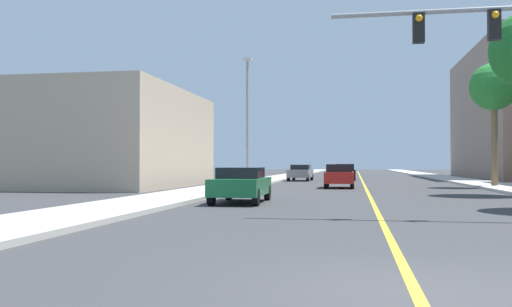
{
  "coord_description": "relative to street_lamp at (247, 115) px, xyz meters",
  "views": [
    {
      "loc": [
        -0.72,
        -6.76,
        1.53
      ],
      "look_at": [
        -5.44,
        19.43,
        2.03
      ],
      "focal_mm": 38.23,
      "sensor_mm": 36.0,
      "label": 1
    }
  ],
  "objects": [
    {
      "name": "car_green",
      "position": [
        2.29,
        -12.85,
        -3.9
      ],
      "size": [
        1.98,
        4.36,
        1.38
      ],
      "rotation": [
        0.0,
        0.0,
        3.17
      ],
      "color": "#196638",
      "rests_on": "ground"
    },
    {
      "name": "ground",
      "position": [
        7.36,
        15.04,
        -4.63
      ],
      "size": [
        192.0,
        192.0,
        0.0
      ],
      "primitive_type": "plane",
      "color": "#38383A"
    },
    {
      "name": "street_lamp",
      "position": [
        0.0,
        0.0,
        0.0
      ],
      "size": [
        0.56,
        0.28,
        8.1
      ],
      "color": "gray",
      "rests_on": "sidewalk_left"
    },
    {
      "name": "car_black",
      "position": [
        5.79,
        17.11,
        -3.86
      ],
      "size": [
        1.97,
        4.62,
        1.51
      ],
      "rotation": [
        0.0,
        0.0,
        0.02
      ],
      "color": "black",
      "rests_on": "ground"
    },
    {
      "name": "car_gray",
      "position": [
        1.93,
        14.91,
        -3.88
      ],
      "size": [
        2.02,
        4.41,
        1.44
      ],
      "rotation": [
        0.0,
        0.0,
        3.11
      ],
      "color": "slate",
      "rests_on": "ground"
    },
    {
      "name": "building_left_near",
      "position": [
        -10.81,
        0.75,
        -1.41
      ],
      "size": [
        12.84,
        15.19,
        6.43
      ],
      "primitive_type": "cube",
      "color": "tan",
      "rests_on": "ground"
    },
    {
      "name": "lane_marking_center",
      "position": [
        7.36,
        15.04,
        -4.62
      ],
      "size": [
        0.16,
        144.0,
        0.01
      ],
      "primitive_type": "cube",
      "color": "yellow",
      "rests_on": "ground"
    },
    {
      "name": "sidewalk_left",
      "position": [
        -1.14,
        15.04,
        -4.55
      ],
      "size": [
        3.28,
        168.0,
        0.15
      ],
      "primitive_type": "cube",
      "color": "#B2ADA3",
      "rests_on": "ground"
    },
    {
      "name": "car_red",
      "position": [
        5.72,
        0.94,
        -3.85
      ],
      "size": [
        1.85,
        3.89,
        1.49
      ],
      "rotation": [
        0.0,
        0.0,
        0.01
      ],
      "color": "red",
      "rests_on": "ground"
    },
    {
      "name": "sidewalk_right",
      "position": [
        15.85,
        15.04,
        -4.55
      ],
      "size": [
        3.28,
        168.0,
        0.15
      ],
      "primitive_type": "cube",
      "color": "beige",
      "rests_on": "ground"
    },
    {
      "name": "palm_far",
      "position": [
        15.4,
        2.86,
        1.7
      ],
      "size": [
        3.02,
        3.02,
        7.79
      ],
      "color": "brown",
      "rests_on": "sidewalk_right"
    }
  ]
}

